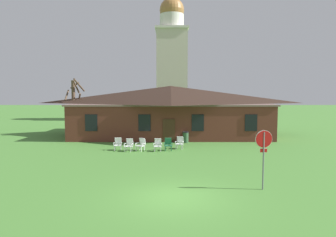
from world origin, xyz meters
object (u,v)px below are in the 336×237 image
stop_sign (265,148)px  lawn_chair_right_end (169,144)px  lawn_chair_near_door (130,145)px  lawn_chair_far_side (180,142)px  trash_bin (186,137)px  lawn_chair_by_porch (119,144)px  lawn_chair_middle (159,145)px  lawn_chair_left_end (142,144)px

stop_sign → lawn_chair_right_end: 10.56m
stop_sign → lawn_chair_near_door: (-7.30, 9.21, -1.44)m
lawn_chair_near_door → lawn_chair_right_end: bearing=6.1°
lawn_chair_far_side → stop_sign: bearing=-71.6°
lawn_chair_near_door → trash_bin: bearing=41.2°
lawn_chair_by_porch → trash_bin: bearing=32.7°
lawn_chair_near_door → lawn_chair_middle: size_ratio=1.00×
stop_sign → lawn_chair_middle: size_ratio=2.86×
stop_sign → lawn_chair_middle: bearing=119.0°
stop_sign → lawn_chair_near_door: bearing=128.4°
lawn_chair_by_porch → lawn_chair_right_end: same height
lawn_chair_near_door → lawn_chair_middle: bearing=-0.0°
lawn_chair_left_end → lawn_chair_right_end: bearing=3.5°
lawn_chair_middle → lawn_chair_far_side: (1.70, 1.03, 0.00)m
lawn_chair_by_porch → lawn_chair_right_end: 3.90m
lawn_chair_near_door → lawn_chair_left_end: same height
lawn_chair_middle → lawn_chair_far_side: bearing=31.1°
lawn_chair_by_porch → lawn_chair_middle: size_ratio=1.00×
lawn_chair_left_end → lawn_chair_middle: same height
lawn_chair_by_porch → trash_bin: 6.47m
lawn_chair_right_end → lawn_chair_left_end: bearing=-176.5°
lawn_chair_near_door → lawn_chair_right_end: (2.97, 0.32, 0.00)m
trash_bin → lawn_chair_near_door: bearing=-138.8°
stop_sign → lawn_chair_near_door: size_ratio=2.86×
lawn_chair_left_end → lawn_chair_far_side: bearing=15.5°
trash_bin → lawn_chair_middle: bearing=-120.5°
lawn_chair_far_side → trash_bin: 3.00m
lawn_chair_left_end → trash_bin: (3.62, 3.76, -0.00)m
lawn_chair_by_porch → lawn_chair_left_end: 1.84m
stop_sign → trash_bin: stop_sign is taller
lawn_chair_near_door → lawn_chair_middle: (2.19, -0.00, 0.00)m
lawn_chair_by_porch → lawn_chair_right_end: size_ratio=1.00×
lawn_chair_middle → trash_bin: bearing=59.5°
lawn_chair_near_door → lawn_chair_middle: same height
lawn_chair_left_end → lawn_chair_far_side: same height
stop_sign → lawn_chair_far_side: (-3.41, 10.23, -1.44)m
stop_sign → trash_bin: (-2.78, 13.16, -1.45)m
stop_sign → lawn_chair_by_porch: (-8.22, 9.67, -1.44)m
stop_sign → lawn_chair_near_door: stop_sign is taller
lawn_chair_right_end → lawn_chair_near_door: bearing=-173.9°
lawn_chair_right_end → lawn_chair_far_side: size_ratio=1.00×
lawn_chair_near_door → lawn_chair_far_side: size_ratio=1.00×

